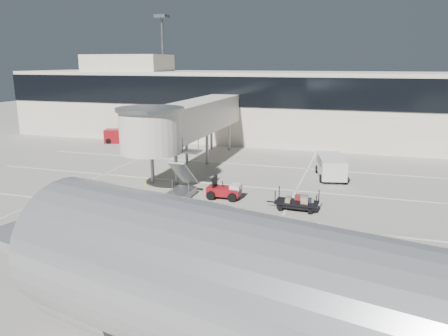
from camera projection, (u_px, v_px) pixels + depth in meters
The scene contains 12 objects.
ground at pixel (169, 225), 25.12m from camera, with size 140.00×140.00×0.00m, color #A09E8F.
lane_markings at pixel (211, 182), 33.96m from camera, with size 40.00×30.00×0.02m.
terminal at pixel (270, 105), 52.01m from camera, with size 64.00×12.11×15.20m.
jet_bridge at pixel (185, 121), 36.63m from camera, with size 5.70×20.40×6.03m.
baggage_tug at pixel (225, 191), 29.83m from camera, with size 2.31×1.47×1.51m.
suitcase_cart at pixel (297, 203), 27.55m from camera, with size 3.30×1.41×1.29m.
box_cart_near at pixel (139, 222), 24.12m from camera, with size 3.63×2.00×1.39m.
box_cart_far at pixel (118, 200), 27.48m from camera, with size 4.16×2.55×1.60m.
ground_worker at pixel (191, 225), 22.41m from camera, with size 0.70×0.46×1.93m, color #93F119.
minivan at pixel (331, 165), 35.15m from camera, with size 2.76×4.90×1.75m.
belt_loader at pixel (123, 136), 50.46m from camera, with size 4.50×2.77×2.04m.
aircraft at pixel (359, 331), 9.91m from camera, with size 22.01×8.35×5.58m.
Camera 1 is at (10.07, -21.61, 9.11)m, focal length 35.00 mm.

